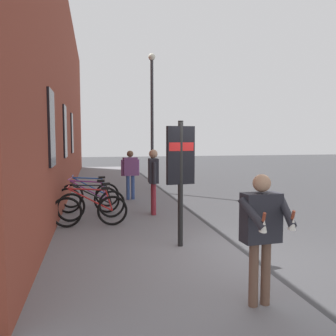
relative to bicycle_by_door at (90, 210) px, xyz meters
name	(u,v)px	position (x,y,z in m)	size (l,w,h in m)	color
ground	(199,200)	(3.42, -3.73, -0.51)	(60.00, 60.00, 0.00)	#38383A
sidewalk_pavement	(117,193)	(5.42, -0.98, -0.45)	(24.00, 3.50, 0.12)	slate
station_facade	(63,98)	(6.41, 1.07, 3.30)	(22.00, 0.65, 7.62)	brown
bicycle_by_door	(90,210)	(0.00, 0.00, 0.00)	(0.48, 1.77, 0.97)	black
bicycle_nearest_sign	(92,204)	(0.71, -0.04, 0.00)	(0.59, 1.73, 0.97)	black
bicycle_leaning_wall	(88,199)	(1.53, 0.07, 0.00)	(0.48, 1.76, 0.97)	black
bicycle_far_end	(90,194)	(2.34, 0.04, 0.00)	(0.48, 1.77, 0.97)	black
transit_info_sign	(181,163)	(-1.88, -1.71, 1.21)	(0.16, 0.56, 2.40)	black
pedestrian_crossing_street	(153,175)	(1.00, -1.68, 0.69)	(0.67, 0.30, 1.77)	maroon
pedestrian_near_bus	(130,170)	(3.45, -1.30, 0.62)	(0.29, 0.63, 1.66)	#334C8C
tourist_with_hotdogs	(262,226)	(-4.41, -2.09, 0.62)	(0.58, 0.63, 1.64)	brown
street_lamp	(152,110)	(5.68, -2.43, 2.82)	(0.28, 0.28, 5.44)	#333338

